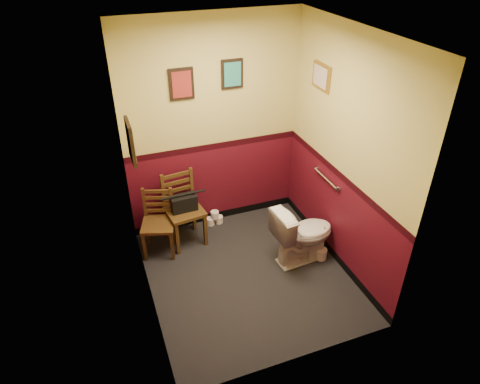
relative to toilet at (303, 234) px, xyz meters
name	(u,v)px	position (x,y,z in m)	size (l,w,h in m)	color
floor	(247,275)	(-0.72, -0.05, -0.37)	(2.20, 2.40, 0.00)	black
ceiling	(251,34)	(-0.72, -0.05, 2.33)	(2.20, 2.40, 0.00)	silver
wall_back	(213,129)	(-0.72, 1.15, 0.98)	(2.20, 2.70, 0.00)	#4C0B19
wall_front	(305,248)	(-0.72, -1.25, 0.98)	(2.20, 2.70, 0.00)	#4C0B19
wall_left	(137,196)	(-1.82, -0.05, 0.98)	(2.40, 2.70, 0.00)	#4C0B19
wall_right	(344,157)	(0.38, -0.05, 0.98)	(2.40, 2.70, 0.00)	#4C0B19
grab_bar	(326,178)	(0.35, 0.20, 0.58)	(0.05, 0.56, 0.06)	silver
framed_print_back_a	(182,84)	(-1.07, 1.13, 1.58)	(0.28, 0.04, 0.36)	black
framed_print_back_b	(232,74)	(-0.47, 1.13, 1.63)	(0.26, 0.04, 0.34)	black
framed_print_left	(131,142)	(-1.80, 0.05, 1.48)	(0.04, 0.30, 0.38)	black
framed_print_right	(321,76)	(0.36, 0.55, 1.68)	(0.04, 0.34, 0.28)	olive
toilet	(303,234)	(0.00, 0.00, 0.00)	(0.42, 0.75, 0.74)	white
toilet_brush	(321,253)	(0.23, -0.09, -0.29)	(0.14, 0.14, 0.49)	silver
chair_left	(159,223)	(-1.56, 0.76, 0.04)	(0.48, 0.48, 0.82)	brown
chair_right	(183,209)	(-1.23, 0.86, 0.10)	(0.49, 0.49, 0.93)	brown
handbag	(184,203)	(-1.22, 0.82, 0.22)	(0.32, 0.17, 0.23)	black
tp_stack	(215,218)	(-0.77, 1.04, -0.29)	(0.23, 0.12, 0.20)	silver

